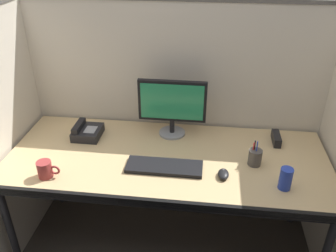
% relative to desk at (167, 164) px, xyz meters
% --- Properties ---
extents(cubicle_partition_rear, '(2.21, 0.06, 1.57)m').
position_rel_desk_xyz_m(cubicle_partition_rear, '(0.00, 0.46, 0.10)').
color(cubicle_partition_rear, beige).
rests_on(cubicle_partition_rear, ground).
extents(desk, '(1.90, 0.80, 0.74)m').
position_rel_desk_xyz_m(desk, '(0.00, 0.00, 0.00)').
color(desk, tan).
rests_on(desk, ground).
extents(monitor_center, '(0.43, 0.17, 0.37)m').
position_rel_desk_xyz_m(monitor_center, '(0.00, 0.28, 0.27)').
color(monitor_center, gray).
rests_on(monitor_center, desk).
extents(keyboard_main, '(0.43, 0.15, 0.02)m').
position_rel_desk_xyz_m(keyboard_main, '(-0.00, -0.11, 0.06)').
color(keyboard_main, black).
rests_on(keyboard_main, desk).
extents(computer_mouse, '(0.06, 0.10, 0.04)m').
position_rel_desk_xyz_m(computer_mouse, '(0.33, -0.14, 0.07)').
color(computer_mouse, black).
rests_on(computer_mouse, desk).
extents(coffee_mug, '(0.13, 0.08, 0.09)m').
position_rel_desk_xyz_m(coffee_mug, '(-0.63, -0.26, 0.10)').
color(coffee_mug, '#993333').
rests_on(coffee_mug, desk).
extents(soda_can, '(0.07, 0.07, 0.12)m').
position_rel_desk_xyz_m(soda_can, '(0.64, -0.20, 0.11)').
color(soda_can, '#263FB2').
rests_on(soda_can, desk).
extents(pen_cup, '(0.08, 0.08, 0.16)m').
position_rel_desk_xyz_m(pen_cup, '(0.51, -0.00, 0.10)').
color(pen_cup, '#4C4742').
rests_on(pen_cup, desk).
extents(desk_phone, '(0.17, 0.19, 0.09)m').
position_rel_desk_xyz_m(desk_phone, '(-0.54, 0.18, 0.08)').
color(desk_phone, black).
rests_on(desk_phone, desk).
extents(red_stapler, '(0.04, 0.15, 0.06)m').
position_rel_desk_xyz_m(red_stapler, '(0.66, 0.25, 0.08)').
color(red_stapler, black).
rests_on(red_stapler, desk).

